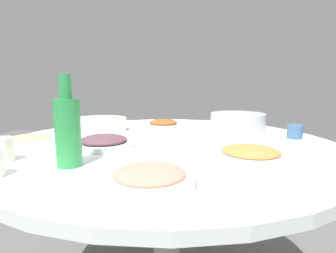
% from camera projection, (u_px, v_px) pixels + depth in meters
% --- Properties ---
extents(round_dining_table, '(1.31, 1.31, 0.76)m').
position_uv_depth(round_dining_table, '(167.00, 165.00, 1.08)').
color(round_dining_table, '#99999E').
rests_on(round_dining_table, ground).
extents(rice_bowl, '(0.26, 0.26, 0.09)m').
position_uv_depth(rice_bowl, '(238.00, 121.00, 1.32)').
color(rice_bowl, '#B2B5BA').
rests_on(rice_bowl, round_dining_table).
extents(soup_bowl, '(0.26, 0.27, 0.06)m').
position_uv_depth(soup_bowl, '(100.00, 125.00, 1.30)').
color(soup_bowl, white).
rests_on(soup_bowl, round_dining_table).
extents(dish_eggplant, '(0.22, 0.22, 0.04)m').
position_uv_depth(dish_eggplant, '(104.00, 142.00, 0.97)').
color(dish_eggplant, silver).
rests_on(dish_eggplant, round_dining_table).
extents(dish_stirfry, '(0.21, 0.21, 0.04)m').
position_uv_depth(dish_stirfry, '(163.00, 124.00, 1.39)').
color(dish_stirfry, silver).
rests_on(dish_stirfry, round_dining_table).
extents(dish_noodles, '(0.20, 0.20, 0.04)m').
position_uv_depth(dish_noodles, '(30.00, 140.00, 1.01)').
color(dish_noodles, silver).
rests_on(dish_noodles, round_dining_table).
extents(dish_shrimp, '(0.21, 0.21, 0.04)m').
position_uv_depth(dish_shrimp, '(150.00, 177.00, 0.61)').
color(dish_shrimp, silver).
rests_on(dish_shrimp, round_dining_table).
extents(dish_tofu_braise, '(0.22, 0.22, 0.04)m').
position_uv_depth(dish_tofu_braise, '(251.00, 154.00, 0.80)').
color(dish_tofu_braise, silver).
rests_on(dish_tofu_braise, round_dining_table).
extents(green_bottle, '(0.07, 0.07, 0.25)m').
position_uv_depth(green_bottle, '(68.00, 130.00, 0.73)').
color(green_bottle, '#2C9147').
rests_on(green_bottle, round_dining_table).
extents(tea_cup_near, '(0.06, 0.06, 0.06)m').
position_uv_depth(tea_cup_near, '(295.00, 132.00, 1.12)').
color(tea_cup_near, '#3A5E8B').
rests_on(tea_cup_near, round_dining_table).
extents(tea_cup_far, '(0.07, 0.07, 0.07)m').
position_uv_depth(tea_cup_far, '(1.00, 150.00, 0.79)').
color(tea_cup_far, silver).
rests_on(tea_cup_far, round_dining_table).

